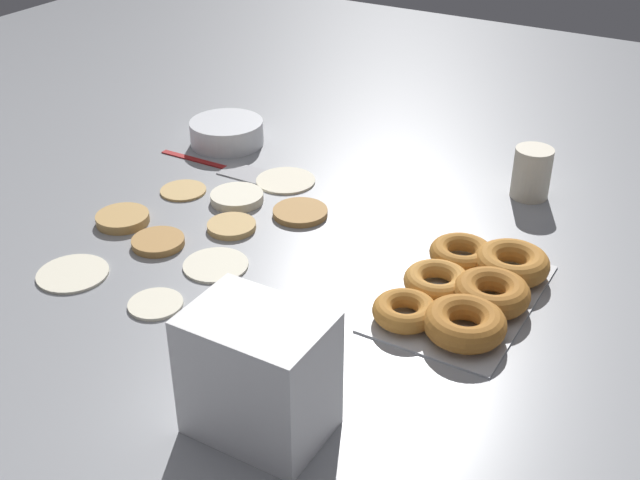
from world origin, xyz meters
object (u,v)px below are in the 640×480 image
at_px(pancake_4, 237,197).
at_px(pancake_9, 123,219).
at_px(pancake_6, 183,189).
at_px(pancake_8, 298,212).
at_px(pancake_7, 286,180).
at_px(spatula, 239,171).
at_px(pancake_2, 158,242).
at_px(paper_cup, 532,173).
at_px(container_stack, 259,374).
at_px(pancake_1, 232,226).
at_px(donut_tray, 469,288).
at_px(pancake_0, 155,303).
at_px(batter_bowl, 227,133).
at_px(pancake_3, 216,264).
at_px(pancake_5, 73,272).

height_order(pancake_4, pancake_9, same).
distance_m(pancake_6, pancake_8, 0.23).
xyz_separation_m(pancake_7, spatula, (-0.01, 0.10, -0.00)).
bearing_deg(pancake_2, pancake_6, 26.54).
height_order(pancake_2, pancake_8, pancake_2).
distance_m(pancake_2, paper_cup, 0.67).
height_order(pancake_7, container_stack, container_stack).
distance_m(pancake_1, donut_tray, 0.43).
bearing_deg(spatula, donut_tray, -18.88).
bearing_deg(pancake_9, container_stack, -121.16).
relative_size(pancake_0, pancake_2, 0.93).
bearing_deg(paper_cup, pancake_8, 129.79).
distance_m(pancake_7, paper_cup, 0.45).
xyz_separation_m(pancake_8, pancake_9, (-0.18, 0.25, 0.00)).
bearing_deg(pancake_6, pancake_7, -47.29).
height_order(pancake_7, batter_bowl, batter_bowl).
relative_size(pancake_2, spatula, 0.31).
relative_size(donut_tray, paper_cup, 3.28).
xyz_separation_m(pancake_9, container_stack, (-0.29, -0.49, 0.07)).
bearing_deg(pancake_2, pancake_0, -141.18).
xyz_separation_m(pancake_3, pancake_6, (0.18, 0.21, 0.00)).
relative_size(pancake_3, container_stack, 0.64).
bearing_deg(pancake_9, pancake_4, -37.20).
height_order(pancake_0, paper_cup, paper_cup).
relative_size(pancake_5, paper_cup, 1.18).
xyz_separation_m(pancake_8, container_stack, (-0.47, -0.24, 0.08)).
height_order(pancake_9, spatula, pancake_9).
bearing_deg(pancake_1, pancake_7, 4.97).
relative_size(pancake_5, pancake_9, 1.21).
relative_size(pancake_6, container_stack, 0.53).
bearing_deg(pancake_5, paper_cup, -40.62).
xyz_separation_m(batter_bowl, spatula, (-0.10, -0.10, -0.02)).
relative_size(pancake_5, pancake_7, 0.98).
relative_size(container_stack, paper_cup, 1.71).
xyz_separation_m(pancake_3, spatula, (0.30, 0.17, -0.00)).
bearing_deg(batter_bowl, pancake_6, -164.93).
xyz_separation_m(pancake_3, pancake_4, (0.20, 0.10, 0.00)).
height_order(pancake_5, batter_bowl, batter_bowl).
bearing_deg(pancake_4, pancake_8, -83.49).
height_order(pancake_3, container_stack, container_stack).
relative_size(pancake_3, paper_cup, 1.10).
relative_size(pancake_0, donut_tray, 0.26).
xyz_separation_m(pancake_0, container_stack, (-0.13, -0.27, 0.08)).
bearing_deg(pancake_1, pancake_6, 66.81).
height_order(pancake_7, pancake_8, pancake_8).
distance_m(pancake_8, batter_bowl, 0.35).
bearing_deg(spatula, batter_bowl, 134.77).
bearing_deg(container_stack, paper_cup, -6.89).
bearing_deg(pancake_1, spatula, 32.26).
bearing_deg(spatula, pancake_0, -70.24).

